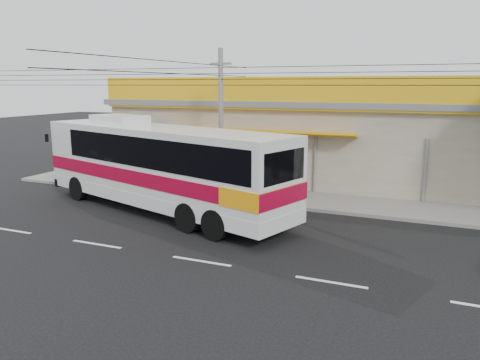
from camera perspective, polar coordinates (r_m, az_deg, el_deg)
The scene contains 8 objects.
ground at distance 16.73m, azimuth -0.73°, elevation -7.00°, with size 120.00×120.00×0.00m, color black.
sidewalk at distance 22.12m, azimuth 5.52°, elevation -2.22°, with size 30.00×3.20×0.15m, color slate.
lane_markings at distance 14.61m, azimuth -4.72°, elevation -9.85°, with size 50.00×0.12×0.01m, color silver, non-canonical shape.
storefront_building at distance 27.00m, azimuth 9.15°, elevation 4.99°, with size 22.60×9.20×5.70m.
coach_bus at distance 19.74m, azimuth -9.42°, elevation 2.09°, with size 13.12×6.58×3.98m.
motorbike_red at distance 25.89m, azimuth -14.34°, elevation 0.71°, with size 0.61×1.75×0.92m, color maroon.
motorbike_dark at distance 25.79m, azimuth -10.98°, elevation 0.97°, with size 0.50×1.76×1.06m, color black.
utility_pole at distance 21.84m, azimuth -2.37°, elevation 12.62°, with size 34.00×14.00×6.95m.
Camera 1 is at (6.37, -14.52, 5.33)m, focal length 35.00 mm.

